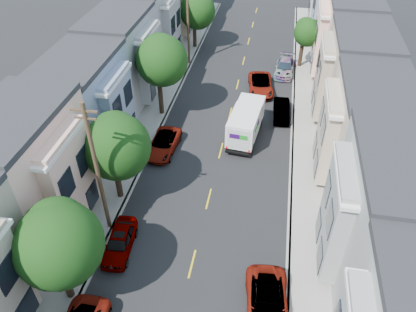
% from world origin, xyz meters
% --- Properties ---
extents(ground, '(160.00, 160.00, 0.00)m').
position_xyz_m(ground, '(0.00, 0.00, 0.00)').
color(ground, black).
rests_on(ground, ground).
extents(road_slab, '(12.00, 70.00, 0.02)m').
position_xyz_m(road_slab, '(0.00, 15.00, 0.01)').
color(road_slab, black).
rests_on(road_slab, ground).
extents(curb_left, '(0.30, 70.00, 0.15)m').
position_xyz_m(curb_left, '(-6.05, 15.00, 0.07)').
color(curb_left, gray).
rests_on(curb_left, ground).
extents(curb_right, '(0.30, 70.00, 0.15)m').
position_xyz_m(curb_right, '(6.05, 15.00, 0.07)').
color(curb_right, gray).
rests_on(curb_right, ground).
extents(sidewalk_left, '(2.60, 70.00, 0.15)m').
position_xyz_m(sidewalk_left, '(-7.35, 15.00, 0.07)').
color(sidewalk_left, gray).
rests_on(sidewalk_left, ground).
extents(sidewalk_right, '(2.60, 70.00, 0.15)m').
position_xyz_m(sidewalk_right, '(7.35, 15.00, 0.07)').
color(sidewalk_right, gray).
rests_on(sidewalk_right, ground).
extents(centerline, '(0.12, 70.00, 0.01)m').
position_xyz_m(centerline, '(0.00, 15.00, 0.00)').
color(centerline, gold).
rests_on(centerline, ground).
extents(townhouse_row_left, '(5.00, 70.00, 8.50)m').
position_xyz_m(townhouse_row_left, '(-11.15, 15.00, 0.00)').
color(townhouse_row_left, '#C6B29A').
rests_on(townhouse_row_left, ground).
extents(townhouse_row_right, '(5.00, 70.00, 8.50)m').
position_xyz_m(townhouse_row_right, '(11.15, 15.00, 0.00)').
color(townhouse_row_right, '#C6B29A').
rests_on(townhouse_row_right, ground).
extents(tree_b, '(4.70, 4.70, 7.18)m').
position_xyz_m(tree_b, '(-6.30, -3.53, 4.81)').
color(tree_b, black).
rests_on(tree_b, ground).
extents(tree_c, '(4.70, 4.70, 7.16)m').
position_xyz_m(tree_c, '(-6.30, 5.05, 4.80)').
color(tree_c, black).
rests_on(tree_c, ground).
extents(tree_d, '(4.70, 4.70, 8.00)m').
position_xyz_m(tree_d, '(-6.30, 16.81, 5.63)').
color(tree_d, black).
rests_on(tree_d, ground).
extents(tree_e, '(4.37, 4.37, 6.84)m').
position_xyz_m(tree_e, '(-6.30, 32.82, 4.63)').
color(tree_e, black).
rests_on(tree_e, ground).
extents(tree_far_r, '(3.10, 3.10, 5.71)m').
position_xyz_m(tree_far_r, '(6.89, 29.63, 4.11)').
color(tree_far_r, black).
rests_on(tree_far_r, ground).
extents(utility_pole_near, '(1.60, 0.26, 10.00)m').
position_xyz_m(utility_pole_near, '(-6.30, 2.00, 5.15)').
color(utility_pole_near, '#42301E').
rests_on(utility_pole_near, ground).
extents(utility_pole_far, '(1.60, 0.26, 10.00)m').
position_xyz_m(utility_pole_far, '(-6.30, 28.00, 5.15)').
color(utility_pole_far, '#42301E').
rests_on(utility_pole_far, ground).
extents(fedex_truck, '(2.34, 6.07, 2.91)m').
position_xyz_m(fedex_truck, '(1.82, 14.43, 1.63)').
color(fedex_truck, silver).
rests_on(fedex_truck, ground).
extents(lead_sedan, '(3.14, 5.59, 1.48)m').
position_xyz_m(lead_sedan, '(2.53, 23.02, 0.74)').
color(lead_sedan, black).
rests_on(lead_sedan, ground).
extents(parked_left_c, '(1.99, 4.47, 1.41)m').
position_xyz_m(parked_left_c, '(-4.90, 0.34, 0.71)').
color(parked_left_c, gray).
rests_on(parked_left_c, ground).
extents(parked_left_d, '(2.47, 4.94, 1.34)m').
position_xyz_m(parked_left_d, '(-4.90, 11.18, 0.67)').
color(parked_left_d, '#451509').
rests_on(parked_left_d, ground).
extents(parked_right_b, '(2.95, 5.48, 1.46)m').
position_xyz_m(parked_right_b, '(4.90, -2.56, 0.73)').
color(parked_right_b, silver).
rests_on(parked_right_b, ground).
extents(parked_right_c, '(1.69, 4.22, 1.38)m').
position_xyz_m(parked_right_c, '(4.90, 18.37, 0.69)').
color(parked_right_c, black).
rests_on(parked_right_c, ground).
extents(parked_right_d, '(2.34, 4.98, 1.46)m').
position_xyz_m(parked_right_d, '(4.90, 27.63, 0.73)').
color(parked_right_d, black).
rests_on(parked_right_d, ground).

